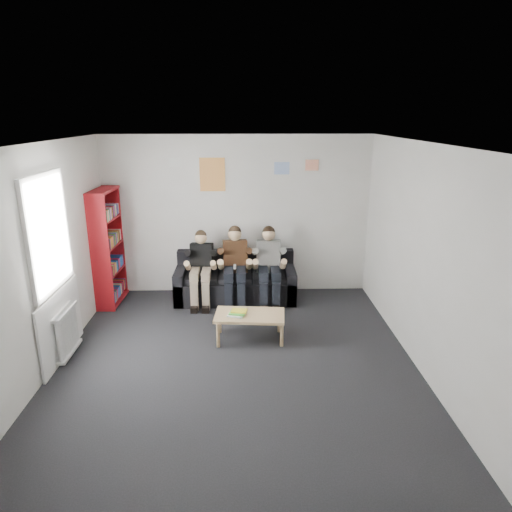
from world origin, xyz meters
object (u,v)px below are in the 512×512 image
Objects in this scene: bookshelf at (109,247)px; person_middle at (235,267)px; sofa at (236,282)px; person_left at (201,268)px; person_right at (269,267)px; coffee_table at (250,317)px.

bookshelf is 2.07m from person_middle.
sofa is at bearing 84.97° from person_middle.
person_middle reaches higher than person_left.
person_right is at bearing 0.42° from bookshelf.
bookshelf is 1.57× the size of person_left.
person_left is at bearing -177.14° from person_right.
person_middle is (-0.22, 1.32, 0.29)m from coffee_table.
bookshelf is (-2.05, -0.10, 0.67)m from sofa.
bookshelf reaches higher than coffee_table.
bookshelf is 1.53m from person_left.
person_right is (0.34, 1.32, 0.29)m from coffee_table.
person_middle is at bearing -90.00° from sofa.
sofa is 0.40m from person_middle.
bookshelf is 2.62m from person_right.
person_left is at bearing 120.39° from coffee_table.
person_left is at bearing -0.98° from bookshelf.
bookshelf is at bearing -177.47° from person_left.
person_left is (1.49, -0.09, -0.34)m from bookshelf.
person_left is 0.95× the size of person_middle.
person_right is at bearing -18.87° from sofa.
person_middle reaches higher than coffee_table.
coffee_table is 1.37m from person_middle.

